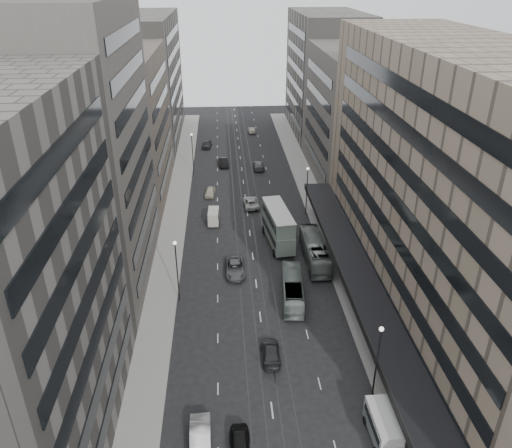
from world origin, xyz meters
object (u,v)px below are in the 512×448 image
object	(u,v)px
double_decker	(278,225)
sedan_2	(235,268)
bus_near	(292,288)
sedan_1	(200,439)
panel_van	(214,216)
pedestrian	(384,403)
bus_far	(314,251)
sedan_0	(240,447)
vw_microbus	(383,426)

from	to	relation	value
double_decker	sedan_2	bearing A→B (deg)	-137.29
bus_near	sedan_1	distance (m)	23.51
panel_van	double_decker	bearing A→B (deg)	-34.57
bus_near	pedestrian	bearing A→B (deg)	113.22
bus_near	bus_far	xyz separation A→B (m)	(4.26, 8.68, 0.21)
bus_far	sedan_0	size ratio (longest dim) A/B	2.63
sedan_1	pedestrian	world-z (taller)	pedestrian
bus_near	bus_far	distance (m)	9.67
sedan_0	sedan_2	size ratio (longest dim) A/B	0.80
vw_microbus	sedan_0	size ratio (longest dim) A/B	1.11
double_decker	panel_van	world-z (taller)	double_decker
bus_far	double_decker	distance (m)	7.13
double_decker	pedestrian	xyz separation A→B (m)	(6.23, -32.42, -1.82)
panel_van	pedestrian	world-z (taller)	panel_van
vw_microbus	sedan_2	xyz separation A→B (m)	(-11.83, 27.43, -0.70)
panel_van	bus_near	bearing A→B (deg)	-62.87
bus_far	vw_microbus	distance (m)	29.89
sedan_0	pedestrian	size ratio (longest dim) A/B	2.22
sedan_0	bus_far	bearing A→B (deg)	69.89
pedestrian	panel_van	bearing A→B (deg)	-87.53
double_decker	panel_van	size ratio (longest dim) A/B	2.74
pedestrian	vw_microbus	bearing A→B (deg)	51.08
vw_microbus	bus_near	bearing A→B (deg)	102.32
double_decker	sedan_1	bearing A→B (deg)	-113.69
bus_near	pedestrian	distance (m)	19.34
vw_microbus	panel_van	bearing A→B (deg)	108.41
sedan_0	sedan_2	bearing A→B (deg)	89.69
vw_microbus	panel_van	distance (m)	44.88
sedan_2	panel_van	bearing A→B (deg)	100.82
bus_far	sedan_1	distance (m)	33.18
vw_microbus	sedan_1	size ratio (longest dim) A/B	0.98
double_decker	vw_microbus	xyz separation A→B (m)	(5.23, -35.22, -1.50)
double_decker	sedan_1	size ratio (longest dim) A/B	2.05
bus_near	double_decker	bearing A→B (deg)	-83.59
pedestrian	bus_far	bearing A→B (deg)	-105.70
panel_van	sedan_0	bearing A→B (deg)	-84.56
bus_near	double_decker	xyz separation A→B (m)	(-0.28, 14.02, 1.56)
sedan_2	sedan_1	bearing A→B (deg)	-98.48
bus_near	sedan_2	bearing A→B (deg)	-36.91
vw_microbus	sedan_2	distance (m)	29.88
sedan_2	sedan_0	bearing A→B (deg)	-91.48
double_decker	bus_far	bearing A→B (deg)	-56.69
sedan_0	sedan_1	size ratio (longest dim) A/B	0.88
bus_near	sedan_0	world-z (taller)	bus_near
vw_microbus	pedestrian	world-z (taller)	vw_microbus
bus_far	double_decker	bearing A→B (deg)	-49.36
bus_far	sedan_0	distance (m)	32.73
panel_van	sedan_2	world-z (taller)	panel_van
double_decker	panel_van	bearing A→B (deg)	136.18
double_decker	sedan_1	xyz separation A→B (m)	(-10.45, -34.93, -2.14)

